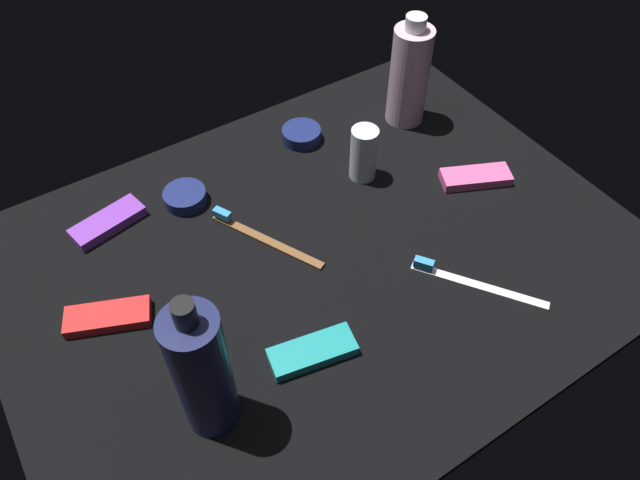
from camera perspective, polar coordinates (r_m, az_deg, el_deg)
The scene contains 12 objects.
ground_plane at distance 82.83cm, azimuth -0.00°, elevation -1.62°, with size 84.00×64.00×1.20cm, color black.
lotion_bottle at distance 62.79cm, azimuth -11.05°, elevation -12.13°, with size 5.87×5.87×21.24cm.
bodywash_bottle at distance 99.88cm, azimuth 8.41°, elevation 15.15°, with size 6.26×6.26×18.32cm.
deodorant_stick at distance 90.46cm, azimuth 4.14°, elevation 8.13°, with size 4.05×4.05×8.61cm, color silver.
toothbrush_brown at distance 84.14cm, azimuth -5.68°, elevation 0.41°, with size 9.00×16.69×2.10cm.
toothbrush_white at distance 81.15cm, azimuth 14.00°, elevation -3.83°, with size 11.44×15.34×2.10cm.
snack_bar_purple at distance 90.32cm, azimuth -19.37°, elevation 1.59°, with size 10.40×4.00×1.50cm, color purple.
snack_bar_teal at distance 72.87cm, azimuth -0.72°, elevation -10.49°, with size 10.40×4.00×1.50cm, color teal.
snack_bar_pink at distance 94.62cm, azimuth 14.46°, elevation 5.75°, with size 10.40×4.00×1.50cm, color #E55999.
snack_bar_red at distance 79.90cm, azimuth -19.37°, elevation -6.85°, with size 10.40×4.00×1.50cm, color red.
cream_tin_left at distance 90.49cm, azimuth -12.60°, elevation 3.98°, with size 6.23×6.23×1.99cm, color navy.
cream_tin_right at distance 98.76cm, azimuth -1.76°, elevation 9.91°, with size 6.26×6.26×2.05cm, color navy.
Camera 1 is at (-28.34, -43.76, 63.76)cm, focal length 33.95 mm.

